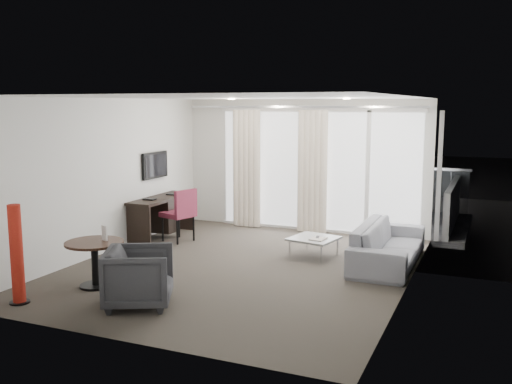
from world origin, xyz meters
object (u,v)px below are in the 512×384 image
at_px(red_lamp, 17,254).
at_px(desk, 162,217).
at_px(sofa, 388,244).
at_px(rattan_chair_a, 344,202).
at_px(desk_chair, 178,215).
at_px(tub_armchair, 139,277).
at_px(coffee_table, 314,247).
at_px(round_table, 95,264).
at_px(rattan_chair_b, 396,201).

bearing_deg(red_lamp, desk, 94.34).
height_order(red_lamp, sofa, red_lamp).
relative_size(desk, rattan_chair_a, 1.91).
height_order(desk_chair, tub_armchair, desk_chair).
bearing_deg(sofa, coffee_table, 89.98).
relative_size(round_table, sofa, 0.36).
bearing_deg(coffee_table, desk, 176.39).
bearing_deg(desk, rattan_chair_a, 44.83).
distance_m(red_lamp, rattan_chair_a, 7.07).
bearing_deg(tub_armchair, desk_chair, -3.56).
height_order(round_table, sofa, sofa).
xyz_separation_m(desk, sofa, (4.27, -0.19, -0.06)).
height_order(tub_armchair, rattan_chair_a, rattan_chair_a).
distance_m(coffee_table, rattan_chair_a, 3.00).
relative_size(red_lamp, sofa, 0.58).
relative_size(rattan_chair_a, rattan_chair_b, 1.01).
distance_m(desk, tub_armchair, 3.73).
xyz_separation_m(tub_armchair, rattan_chair_a, (1.06, 6.09, 0.06)).
height_order(desk, round_table, desk).
xyz_separation_m(coffee_table, sofa, (1.22, -0.00, 0.16)).
bearing_deg(desk, round_table, -75.45).
bearing_deg(coffee_table, tub_armchair, -112.80).
distance_m(desk_chair, tub_armchair, 3.43).
bearing_deg(tub_armchair, rattan_chair_b, -43.46).
relative_size(red_lamp, rattan_chair_b, 1.50).
height_order(desk, coffee_table, desk).
relative_size(round_table, red_lamp, 0.63).
bearing_deg(red_lamp, rattan_chair_a, 69.16).
height_order(desk_chair, coffee_table, desk_chair).
relative_size(desk_chair, tub_armchair, 1.20).
relative_size(round_table, coffee_table, 1.13).
relative_size(red_lamp, rattan_chair_a, 1.49).
height_order(desk, rattan_chair_b, rattan_chair_b).
relative_size(desk, sofa, 0.74).
xyz_separation_m(desk, rattan_chair_a, (2.80, 2.79, 0.04)).
relative_size(desk, tub_armchair, 2.01).
xyz_separation_m(tub_armchair, sofa, (2.53, 3.11, -0.05)).
relative_size(round_table, rattan_chair_a, 0.93).
xyz_separation_m(round_table, rattan_chair_a, (2.05, 5.69, 0.11)).
relative_size(tub_armchair, coffee_table, 1.15).
distance_m(rattan_chair_a, rattan_chair_b, 1.16).
relative_size(round_table, rattan_chair_b, 0.94).
xyz_separation_m(desk_chair, red_lamp, (-0.14, -3.68, 0.15)).
bearing_deg(rattan_chair_a, coffee_table, -62.21).
xyz_separation_m(tub_armchair, rattan_chair_b, (2.07, 6.65, 0.05)).
relative_size(coffee_table, rattan_chair_b, 0.83).
bearing_deg(desk_chair, rattan_chair_a, 68.29).
bearing_deg(desk, red_lamp, -85.66).
xyz_separation_m(desk, red_lamp, (0.29, -3.82, 0.25)).
distance_m(desk, rattan_chair_a, 3.95).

